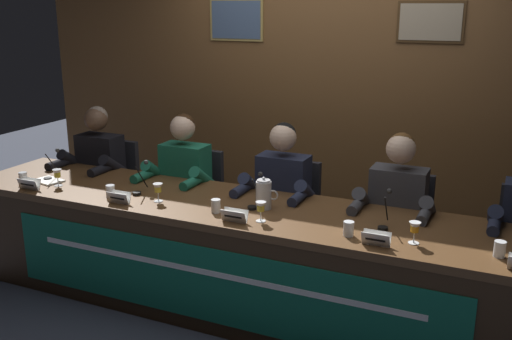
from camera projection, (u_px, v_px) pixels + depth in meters
ground_plane at (256, 310)px, 3.96m from camera, size 12.00×12.00×0.00m
wall_back_panelled at (327, 91)px, 4.86m from camera, size 5.57×0.14×2.60m
conference_table at (247, 246)px, 3.72m from camera, size 4.37×0.82×0.74m
chair_far_left at (112, 195)px, 5.01m from camera, size 0.44×0.44×0.88m
panelist_far_left at (95, 170)px, 4.76m from camera, size 0.51×0.48×1.21m
nameplate_far_left at (29, 184)px, 4.11m from camera, size 0.17×0.06×0.08m
juice_glass_far_left at (57, 174)px, 4.18m from camera, size 0.06×0.06×0.12m
water_cup_far_left at (23, 179)px, 4.25m from camera, size 0.06×0.06×0.08m
microphone_far_left at (51, 169)px, 4.36m from camera, size 0.06×0.17×0.22m
chair_left at (194, 208)px, 4.69m from camera, size 0.44×0.44×0.88m
panelist_left at (180, 182)px, 4.44m from camera, size 0.51×0.48×1.21m
nameplate_left at (119, 198)px, 3.82m from camera, size 0.16×0.06×0.08m
juice_glass_left at (158, 189)px, 3.85m from camera, size 0.06×0.06×0.12m
water_cup_left at (110, 192)px, 3.95m from camera, size 0.06×0.06×0.08m
microphone_left at (140, 183)px, 4.03m from camera, size 0.06×0.17×0.22m
chair_center at (289, 223)px, 4.36m from camera, size 0.44×0.44×0.88m
panelist_center at (279, 196)px, 4.12m from camera, size 0.51×0.48×1.21m
nameplate_center at (234, 216)px, 3.49m from camera, size 0.16×0.06×0.08m
juice_glass_center at (261, 208)px, 3.49m from camera, size 0.06×0.06×0.12m
water_cup_center at (216, 207)px, 3.66m from camera, size 0.06×0.06×0.08m
microphone_center at (255, 196)px, 3.74m from camera, size 0.06×0.17×0.22m
chair_right at (398, 240)px, 4.04m from camera, size 0.44×0.44×0.88m
panelist_right at (395, 212)px, 3.79m from camera, size 0.51×0.48×1.21m
nameplate_right at (376, 239)px, 3.15m from camera, size 0.15×0.06×0.08m
juice_glass_right at (415, 229)px, 3.17m from camera, size 0.06×0.06×0.12m
water_cup_right at (349, 229)px, 3.29m from camera, size 0.06×0.06×0.08m
microphone_right at (385, 216)px, 3.40m from camera, size 0.06×0.17×0.22m
water_cup_far_right at (500, 250)px, 3.01m from camera, size 0.06×0.06×0.08m
water_pitcher_central at (264, 195)px, 3.71m from camera, size 0.15×0.10×0.21m
document_stack_far_left at (48, 181)px, 4.31m from camera, size 0.24×0.19×0.01m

